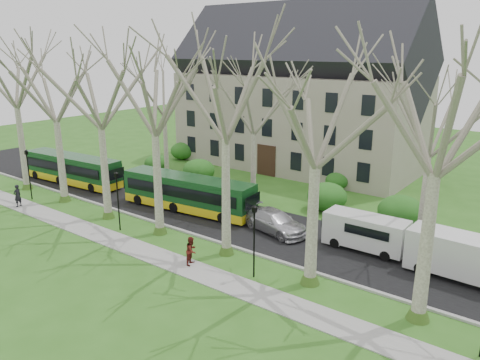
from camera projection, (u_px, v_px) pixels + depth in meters
name	position (u px, v px, depth m)	size (l,w,h in m)	color
ground	(190.00, 246.00, 31.39)	(120.00, 120.00, 0.00)	#2F621C
sidewalk	(163.00, 258.00, 29.47)	(70.00, 2.00, 0.06)	gray
road	(239.00, 222.00, 35.60)	(80.00, 8.00, 0.06)	black
curb	(205.00, 238.00, 32.52)	(80.00, 0.25, 0.14)	#A5A39E
building	(298.00, 93.00, 51.06)	(26.50, 12.20, 16.00)	gray
tree_row_verge	(190.00, 143.00, 29.71)	(49.00, 7.00, 14.00)	gray
tree_row_far	(267.00, 132.00, 38.95)	(33.00, 7.00, 12.00)	gray
lamp_row	(178.00, 214.00, 29.93)	(36.22, 0.22, 4.30)	black
hedges	(254.00, 176.00, 44.56)	(30.60, 8.60, 2.00)	#1F601B
bus_lead	(72.00, 169.00, 45.34)	(11.41, 2.38, 2.85)	#12401A
bus_follow	(188.00, 193.00, 37.74)	(11.60, 2.42, 2.90)	#12401A
sedan	(275.00, 221.00, 33.45)	(2.17, 5.34, 1.55)	#B6B5BB
van_a	(365.00, 233.00, 30.36)	(5.30, 1.93, 2.31)	silver
van_b	(462.00, 258.00, 26.53)	(5.88, 2.14, 2.56)	silver
pedestrian_a	(17.00, 196.00, 38.73)	(0.68, 0.45, 1.87)	black
pedestrian_b	(192.00, 251.00, 28.40)	(0.86, 0.67, 1.77)	#591914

